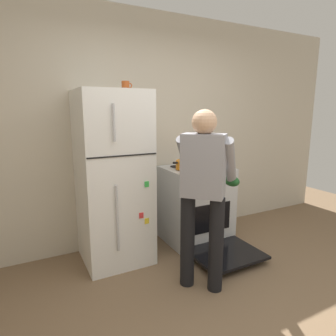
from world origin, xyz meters
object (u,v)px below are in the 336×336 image
at_px(refrigerator, 113,178).
at_px(red_pot, 187,165).
at_px(person_cook, 204,185).
at_px(stove_range, 196,205).
at_px(coffee_mug, 126,86).
at_px(pepper_mill, 207,157).

bearing_deg(refrigerator, red_pot, -3.28).
relative_size(refrigerator, person_cook, 1.12).
height_order(stove_range, coffee_mug, coffee_mug).
distance_m(refrigerator, person_cook, 1.02).
distance_m(coffee_mug, pepper_mill, 1.43).
distance_m(red_pot, coffee_mug, 1.10).
bearing_deg(coffee_mug, pepper_mill, 7.47).
distance_m(red_pot, pepper_mill, 0.52).
distance_m(stove_range, person_cook, 1.09).
bearing_deg(person_cook, coffee_mug, 112.17).
relative_size(refrigerator, coffee_mug, 15.94).
xyz_separation_m(refrigerator, person_cook, (0.55, -0.85, 0.06)).
bearing_deg(pepper_mill, coffee_mug, -172.53).
distance_m(stove_range, coffee_mug, 1.62).
distance_m(stove_range, red_pot, 0.55).
relative_size(red_pot, pepper_mill, 2.57).
bearing_deg(coffee_mug, refrigerator, -164.60).
distance_m(refrigerator, pepper_mill, 1.34).
relative_size(person_cook, coffee_mug, 14.28).
bearing_deg(pepper_mill, refrigerator, -171.41).
bearing_deg(pepper_mill, person_cook, -126.41).
relative_size(coffee_mug, pepper_mill, 0.79).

